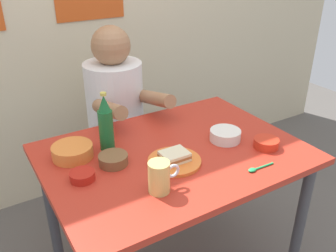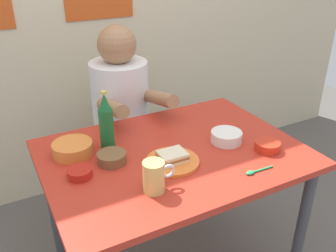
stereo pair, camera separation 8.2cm
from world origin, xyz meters
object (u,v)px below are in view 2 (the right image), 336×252
(sandwich, at_px, (172,156))
(sambal_bowl_red, at_px, (80,172))
(stool, at_px, (124,160))
(plate_orange, at_px, (172,161))
(beer_bottle, at_px, (106,123))
(person_seated, at_px, (120,98))
(dining_table, at_px, (173,169))
(beer_mug, at_px, (154,176))

(sandwich, bearing_deg, sambal_bowl_red, 167.26)
(sandwich, bearing_deg, stool, 86.45)
(stool, bearing_deg, plate_orange, -93.55)
(plate_orange, relative_size, sandwich, 2.00)
(beer_bottle, relative_size, sambal_bowl_red, 2.73)
(plate_orange, bearing_deg, beer_bottle, 126.83)
(person_seated, xyz_separation_m, plate_orange, (-0.04, -0.70, -0.02))
(dining_table, relative_size, stool, 2.44)
(beer_bottle, xyz_separation_m, sambal_bowl_red, (-0.17, -0.17, -0.10))
(stool, relative_size, sambal_bowl_red, 4.69)
(plate_orange, height_order, beer_mug, beer_mug)
(sandwich, relative_size, beer_mug, 0.87)
(beer_bottle, bearing_deg, plate_orange, -53.17)
(plate_orange, xyz_separation_m, beer_mug, (-0.15, -0.13, 0.05))
(sambal_bowl_red, bearing_deg, sandwich, -12.74)
(stool, bearing_deg, dining_table, -89.61)
(sandwich, bearing_deg, beer_mug, -137.86)
(dining_table, distance_m, sambal_bowl_red, 0.42)
(plate_orange, distance_m, sandwich, 0.02)
(stool, height_order, beer_bottle, beer_bottle)
(stool, xyz_separation_m, person_seated, (-0.00, -0.01, 0.42))
(dining_table, xyz_separation_m, beer_bottle, (-0.24, 0.17, 0.21))
(stool, xyz_separation_m, sambal_bowl_red, (-0.41, -0.63, 0.41))
(person_seated, bearing_deg, dining_table, -89.60)
(plate_orange, bearing_deg, beer_mug, -137.86)
(beer_mug, xyz_separation_m, sambal_bowl_red, (-0.22, 0.21, -0.04))
(person_seated, bearing_deg, beer_bottle, -117.32)
(person_seated, distance_m, beer_mug, 0.85)
(stool, xyz_separation_m, plate_orange, (-0.04, -0.71, 0.40))
(sandwich, xyz_separation_m, beer_mug, (-0.15, -0.13, 0.03))
(beer_bottle, bearing_deg, dining_table, -35.81)
(dining_table, relative_size, beer_mug, 8.73)
(plate_orange, bearing_deg, dining_table, 58.97)
(beer_mug, xyz_separation_m, beer_bottle, (-0.04, 0.38, 0.06))
(stool, relative_size, plate_orange, 2.05)
(stool, bearing_deg, beer_mug, -102.67)
(sandwich, distance_m, beer_mug, 0.20)
(sandwich, height_order, beer_bottle, beer_bottle)
(dining_table, bearing_deg, sandwich, -121.03)
(plate_orange, xyz_separation_m, sambal_bowl_red, (-0.36, 0.08, 0.01))
(stool, relative_size, person_seated, 0.63)
(beer_mug, bearing_deg, dining_table, 47.57)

